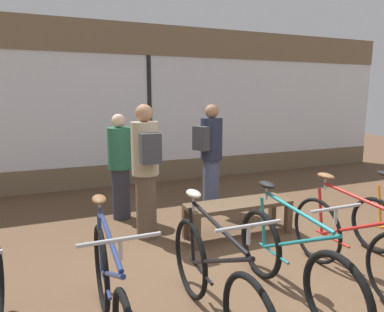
{
  "coord_description": "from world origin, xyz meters",
  "views": [
    {
      "loc": [
        -1.82,
        -2.64,
        1.82
      ],
      "look_at": [
        0.0,
        1.88,
        0.95
      ],
      "focal_mm": 32.0,
      "sensor_mm": 36.0,
      "label": 1
    }
  ],
  "objects": [
    {
      "name": "shop_back_wall",
      "position": [
        0.0,
        4.21,
        1.64
      ],
      "size": [
        12.0,
        0.08,
        3.2
      ],
      "color": "#7A664C",
      "rests_on": "ground_plane"
    },
    {
      "name": "customer_mid_floor",
      "position": [
        -0.79,
        1.45,
        0.92
      ],
      "size": [
        0.35,
        0.49,
        1.71
      ],
      "color": "brown",
      "rests_on": "ground_plane"
    },
    {
      "name": "bicycle_center_left",
      "position": [
        -0.76,
        -0.46,
        0.4
      ],
      "size": [
        0.46,
        1.75,
        1.04
      ],
      "color": "black",
      "rests_on": "ground_plane"
    },
    {
      "name": "customer_by_window",
      "position": [
        -0.97,
        2.29,
        0.81
      ],
      "size": [
        0.4,
        0.4,
        1.56
      ],
      "color": "#2D2D38",
      "rests_on": "ground_plane"
    },
    {
      "name": "bicycle_center",
      "position": [
        0.02,
        -0.39,
        0.38
      ],
      "size": [
        0.46,
        1.7,
        1.03
      ],
      "color": "black",
      "rests_on": "ground_plane"
    },
    {
      "name": "customer_near_rack",
      "position": [
        0.42,
        2.14,
        0.91
      ],
      "size": [
        0.56,
        0.46,
        1.68
      ],
      "color": "#424C6B",
      "rests_on": "ground_plane"
    },
    {
      "name": "bicycle_left",
      "position": [
        -1.53,
        -0.37,
        0.41
      ],
      "size": [
        0.46,
        1.81,
        1.05
      ],
      "color": "black",
      "rests_on": "ground_plane"
    },
    {
      "name": "ground_plane",
      "position": [
        0.0,
        0.0,
        0.0
      ],
      "size": [
        24.0,
        24.0,
        0.0
      ],
      "primitive_type": "plane",
      "color": "brown"
    },
    {
      "name": "display_bench",
      "position": [
        0.32,
        1.07,
        0.37
      ],
      "size": [
        1.4,
        0.44,
        0.45
      ],
      "color": "brown",
      "rests_on": "ground_plane"
    },
    {
      "name": "bicycle_center_right",
      "position": [
        0.76,
        -0.36,
        0.4
      ],
      "size": [
        0.46,
        1.73,
        1.04
      ],
      "color": "black",
      "rests_on": "ground_plane"
    }
  ]
}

